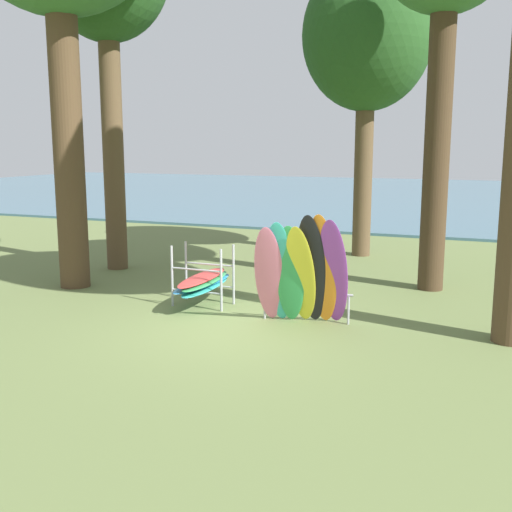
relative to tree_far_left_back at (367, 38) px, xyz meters
name	(u,v)px	position (x,y,z in m)	size (l,w,h in m)	color
ground_plane	(242,328)	(-0.36, -8.17, -6.18)	(80.00, 80.00, 0.00)	olive
lake_water	(432,196)	(-0.36, 22.06, -6.13)	(80.00, 36.00, 0.10)	#477084
tree_far_left_back	(367,38)	(0.00, 0.00, 0.00)	(3.66, 3.66, 8.37)	brown
leaning_board_pile	(302,273)	(0.59, -7.65, -5.19)	(1.78, 1.24, 2.11)	pink
board_storage_rack	(204,282)	(-1.72, -6.95, -5.68)	(1.15, 2.13, 1.25)	#9EA0A5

